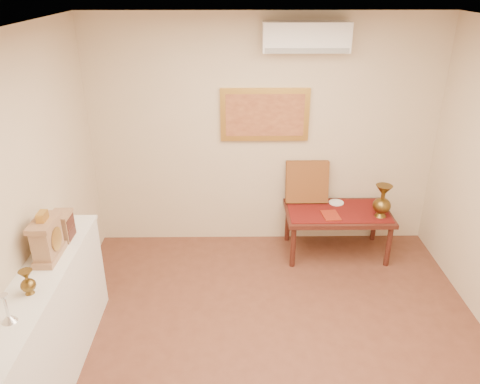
{
  "coord_description": "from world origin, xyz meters",
  "views": [
    {
      "loc": [
        -0.34,
        -2.9,
        3.04
      ],
      "look_at": [
        -0.29,
        1.15,
        1.14
      ],
      "focal_mm": 35.0,
      "sensor_mm": 36.0,
      "label": 1
    }
  ],
  "objects_px": {
    "brass_urn_tall": "(383,198)",
    "low_table": "(337,216)",
    "display_ledge": "(48,330)",
    "mantel_clock": "(47,239)",
    "wooden_chest": "(62,226)"
  },
  "relations": [
    {
      "from": "display_ledge",
      "to": "low_table",
      "type": "relative_size",
      "value": 1.68
    },
    {
      "from": "display_ledge",
      "to": "wooden_chest",
      "type": "height_order",
      "value": "wooden_chest"
    },
    {
      "from": "low_table",
      "to": "brass_urn_tall",
      "type": "bearing_deg",
      "value": -16.87
    },
    {
      "from": "display_ledge",
      "to": "brass_urn_tall",
      "type": "bearing_deg",
      "value": 29.16
    },
    {
      "from": "wooden_chest",
      "to": "mantel_clock",
      "type": "bearing_deg",
      "value": -92.39
    },
    {
      "from": "brass_urn_tall",
      "to": "low_table",
      "type": "relative_size",
      "value": 0.38
    },
    {
      "from": "display_ledge",
      "to": "low_table",
      "type": "xyz_separation_m",
      "value": [
        2.67,
        1.88,
        -0.01
      ]
    },
    {
      "from": "brass_urn_tall",
      "to": "low_table",
      "type": "xyz_separation_m",
      "value": [
        -0.45,
        0.14,
        -0.3
      ]
    },
    {
      "from": "brass_urn_tall",
      "to": "wooden_chest",
      "type": "distance_m",
      "value": 3.33
    },
    {
      "from": "mantel_clock",
      "to": "brass_urn_tall",
      "type": "bearing_deg",
      "value": 25.1
    },
    {
      "from": "brass_urn_tall",
      "to": "low_table",
      "type": "distance_m",
      "value": 0.56
    },
    {
      "from": "brass_urn_tall",
      "to": "mantel_clock",
      "type": "xyz_separation_m",
      "value": [
        -3.12,
        -1.46,
        0.37
      ]
    },
    {
      "from": "display_ledge",
      "to": "wooden_chest",
      "type": "bearing_deg",
      "value": 88.22
    },
    {
      "from": "mantel_clock",
      "to": "wooden_chest",
      "type": "distance_m",
      "value": 0.3
    },
    {
      "from": "brass_urn_tall",
      "to": "wooden_chest",
      "type": "relative_size",
      "value": 1.88
    }
  ]
}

